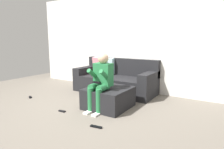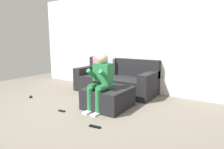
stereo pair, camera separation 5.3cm
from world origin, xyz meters
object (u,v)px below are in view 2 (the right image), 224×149
at_px(remote_by_storage_bin, 62,111).
at_px(person_seated, 100,79).
at_px(couch_sectional, 115,80).
at_px(ottoman, 108,98).
at_px(remote_under_side_table, 31,97).
at_px(remote_near_ottoman, 95,127).

bearing_deg(remote_by_storage_bin, person_seated, 36.89).
height_order(couch_sectional, remote_by_storage_bin, couch_sectional).
bearing_deg(ottoman, remote_under_side_table, -167.72).
bearing_deg(remote_by_storage_bin, couch_sectional, 82.53).
height_order(person_seated, remote_under_side_table, person_seated).
height_order(couch_sectional, remote_under_side_table, couch_sectional).
distance_m(person_seated, remote_by_storage_bin, 0.93).
bearing_deg(person_seated, remote_by_storage_bin, -138.96).
xyz_separation_m(ottoman, remote_by_storage_bin, (-0.60, -0.66, -0.18)).
bearing_deg(remote_under_side_table, ottoman, 43.99).
relative_size(couch_sectional, remote_near_ottoman, 10.57).
bearing_deg(remote_near_ottoman, remote_by_storage_bin, 161.24).
height_order(remote_by_storage_bin, remote_under_side_table, same).
xyz_separation_m(remote_by_storage_bin, remote_under_side_table, (-1.29, 0.25, 0.00)).
relative_size(ottoman, remote_by_storage_bin, 5.84).
xyz_separation_m(couch_sectional, person_seated, (0.45, -1.25, 0.29)).
bearing_deg(remote_under_side_table, couch_sectional, 78.58).
distance_m(couch_sectional, ottoman, 1.19).
distance_m(couch_sectional, remote_near_ottoman, 2.12).
relative_size(ottoman, remote_near_ottoman, 4.23).
bearing_deg(couch_sectional, remote_near_ottoman, -66.70).
bearing_deg(remote_under_side_table, remote_by_storage_bin, 20.73).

